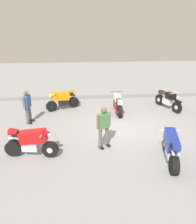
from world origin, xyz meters
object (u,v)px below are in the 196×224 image
(motorcycle_blue_sportbike, at_px, (171,146))
(motorcycle_black_cruiser, at_px, (168,100))
(motorcycle_orange_sportbike, at_px, (62,99))
(motorcycle_red_sportbike, at_px, (31,141))
(person_in_blue_shirt, at_px, (27,105))
(motorcycle_cream_vintage, at_px, (118,104))
(person_in_green_shirt, at_px, (104,125))

(motorcycle_blue_sportbike, height_order, motorcycle_black_cruiser, motorcycle_blue_sportbike)
(motorcycle_orange_sportbike, height_order, motorcycle_red_sportbike, same)
(person_in_blue_shirt, bearing_deg, motorcycle_orange_sportbike, 60.72)
(motorcycle_blue_sportbike, height_order, motorcycle_cream_vintage, motorcycle_blue_sportbike)
(motorcycle_red_sportbike, bearing_deg, motorcycle_blue_sportbike, 0.02)
(motorcycle_cream_vintage, xyz_separation_m, person_in_blue_shirt, (-4.53, -0.93, 0.42))
(person_in_blue_shirt, bearing_deg, person_in_green_shirt, -25.35)
(person_in_green_shirt, bearing_deg, motorcycle_red_sportbike, -112.04)
(motorcycle_black_cruiser, relative_size, person_in_green_shirt, 1.22)
(motorcycle_black_cruiser, distance_m, person_in_green_shirt, 5.71)
(motorcycle_orange_sportbike, xyz_separation_m, motorcycle_red_sportbike, (-0.77, -4.77, 0.00))
(motorcycle_red_sportbike, bearing_deg, person_in_green_shirt, 18.25)
(motorcycle_orange_sportbike, relative_size, motorcycle_red_sportbike, 0.93)
(motorcycle_red_sportbike, xyz_separation_m, motorcycle_cream_vintage, (3.78, 3.97, -0.11))
(motorcycle_blue_sportbike, xyz_separation_m, motorcycle_red_sportbike, (-4.83, 0.74, 0.00))
(motorcycle_cream_vintage, bearing_deg, motorcycle_orange_sportbike, 74.77)
(motorcycle_blue_sportbike, xyz_separation_m, motorcycle_cream_vintage, (-1.05, 4.71, -0.11))
(motorcycle_blue_sportbike, relative_size, motorcycle_orange_sportbike, 1.07)
(motorcycle_blue_sportbike, xyz_separation_m, person_in_green_shirt, (-2.19, 1.18, 0.34))
(motorcycle_red_sportbike, xyz_separation_m, person_in_blue_shirt, (-0.75, 3.03, 0.31))
(motorcycle_black_cruiser, relative_size, motorcycle_red_sportbike, 1.03)
(motorcycle_black_cruiser, height_order, motorcycle_red_sportbike, motorcycle_red_sportbike)
(motorcycle_blue_sportbike, distance_m, motorcycle_orange_sportbike, 6.85)
(motorcycle_blue_sportbike, bearing_deg, motorcycle_red_sportbike, 92.45)
(motorcycle_red_sportbike, relative_size, motorcycle_cream_vintage, 1.00)
(motorcycle_orange_sportbike, bearing_deg, person_in_blue_shirt, 22.02)
(motorcycle_orange_sportbike, distance_m, person_in_blue_shirt, 2.33)
(motorcycle_orange_sportbike, bearing_deg, motorcycle_blue_sportbike, 99.72)
(person_in_blue_shirt, bearing_deg, motorcycle_blue_sportbike, -22.04)
(motorcycle_black_cruiser, relative_size, motorcycle_cream_vintage, 1.03)
(motorcycle_orange_sportbike, xyz_separation_m, motorcycle_cream_vintage, (3.01, -0.80, -0.11))
(motorcycle_orange_sportbike, xyz_separation_m, motorcycle_black_cruiser, (5.98, -0.39, -0.07))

